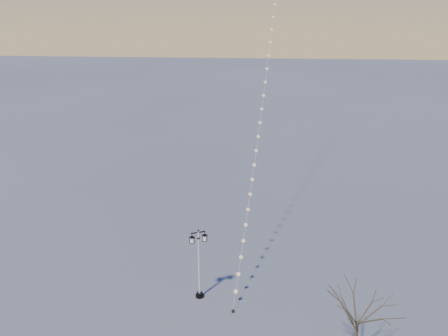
# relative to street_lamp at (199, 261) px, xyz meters

# --- Properties ---
(ground) EXTENTS (300.00, 300.00, 0.00)m
(ground) POSITION_rel_street_lamp_xyz_m (1.04, -3.51, -2.82)
(ground) COLOR #585959
(ground) RESTS_ON ground
(street_lamp) EXTENTS (1.22, 0.78, 5.09)m
(street_lamp) POSITION_rel_street_lamp_xyz_m (0.00, 0.00, 0.00)
(street_lamp) COLOR black
(street_lamp) RESTS_ON ground
(bare_tree) EXTENTS (2.73, 2.73, 4.53)m
(bare_tree) POSITION_rel_street_lamp_xyz_m (9.35, -4.87, 0.33)
(bare_tree) COLOR #403723
(bare_tree) RESTS_ON ground
(kite_train) EXTENTS (4.17, 32.03, 31.53)m
(kite_train) POSITION_rel_street_lamp_xyz_m (4.14, 14.28, 12.83)
(kite_train) COLOR black
(kite_train) RESTS_ON ground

